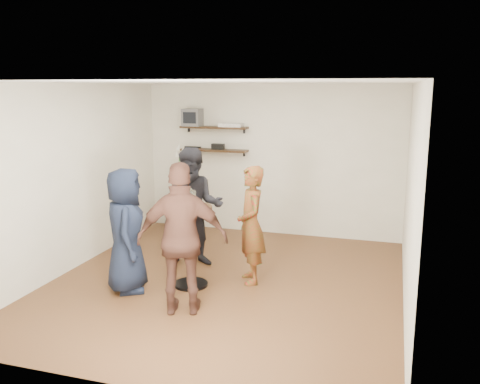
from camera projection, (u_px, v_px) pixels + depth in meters
name	position (u px, v px, depth m)	size (l,w,h in m)	color
room	(225.00, 187.00, 6.45)	(4.58, 5.08, 2.68)	#482717
shelf_upper	(214.00, 127.00, 8.84)	(1.20, 0.25, 0.04)	black
shelf_lower	(214.00, 150.00, 8.93)	(1.20, 0.25, 0.04)	black
crt_monitor	(193.00, 117.00, 8.92)	(0.32, 0.30, 0.30)	#59595B
dvd_deck	(231.00, 125.00, 8.74)	(0.40, 0.24, 0.06)	silver
radio	(218.00, 147.00, 8.89)	(0.22, 0.10, 0.10)	black
power_strip	(193.00, 147.00, 9.09)	(0.30, 0.05, 0.03)	black
side_table	(181.00, 203.00, 9.13)	(0.61, 0.61, 0.58)	black
vase_lilies	(181.00, 181.00, 9.04)	(0.20, 0.20, 1.00)	white
drinks_table	(190.00, 235.00, 6.50)	(0.58, 0.58, 1.06)	black
wine_glass_fl	(185.00, 197.00, 6.39)	(0.06, 0.06, 0.19)	silver
wine_glass_fr	(193.00, 196.00, 6.34)	(0.07, 0.07, 0.22)	silver
wine_glass_bl	(189.00, 194.00, 6.47)	(0.07, 0.07, 0.22)	silver
wine_glass_br	(192.00, 195.00, 6.40)	(0.07, 0.07, 0.21)	silver
person_plaid	(251.00, 225.00, 6.62)	(0.57, 0.37, 1.55)	#AC1317
person_dark	(195.00, 207.00, 7.25)	(0.83, 0.65, 1.71)	black
person_navy	(126.00, 230.00, 6.33)	(0.77, 0.50, 1.58)	black
person_brown	(183.00, 239.00, 5.68)	(1.02, 0.43, 1.74)	#4B2B20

